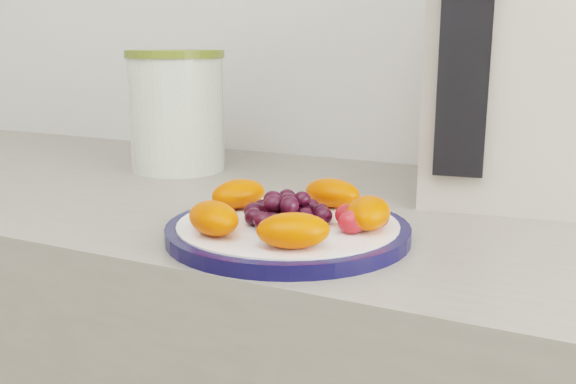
% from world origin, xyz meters
% --- Properties ---
extents(plate_rim, '(0.26, 0.26, 0.01)m').
position_xyz_m(plate_rim, '(0.01, 1.03, 0.91)').
color(plate_rim, '#0B0B34').
rests_on(plate_rim, counter).
extents(plate_face, '(0.23, 0.23, 0.02)m').
position_xyz_m(plate_face, '(0.01, 1.03, 0.91)').
color(plate_face, white).
rests_on(plate_face, counter).
extents(canister, '(0.17, 0.17, 0.18)m').
position_xyz_m(canister, '(-0.31, 1.29, 0.99)').
color(canister, '#3F631F').
rests_on(canister, counter).
extents(canister_lid, '(0.17, 0.17, 0.01)m').
position_xyz_m(canister_lid, '(-0.31, 1.29, 1.08)').
color(canister_lid, '#5E6C23').
rests_on(canister_lid, canister).
extents(appliance_body, '(0.23, 0.29, 0.33)m').
position_xyz_m(appliance_body, '(0.18, 1.35, 1.07)').
color(appliance_body, '#BBB2A2').
rests_on(appliance_body, counter).
extents(appliance_panel, '(0.06, 0.03, 0.25)m').
position_xyz_m(appliance_panel, '(0.15, 1.21, 1.07)').
color(appliance_panel, black).
rests_on(appliance_panel, appliance_body).
extents(fruit_plate, '(0.22, 0.22, 0.03)m').
position_xyz_m(fruit_plate, '(0.02, 1.03, 0.93)').
color(fruit_plate, '#FF3600').
rests_on(fruit_plate, plate_face).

